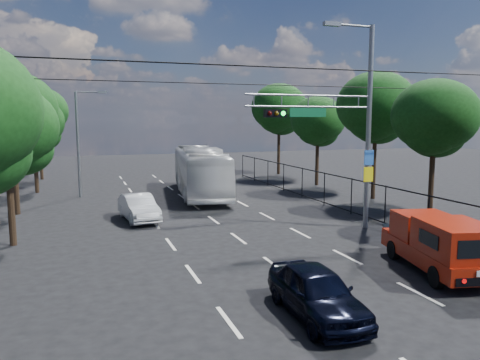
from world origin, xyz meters
name	(u,v)px	position (x,y,z in m)	size (l,w,h in m)	color
ground	(331,307)	(0.00, 0.00, 0.00)	(120.00, 120.00, 0.00)	black
lane_markings	(204,213)	(0.00, 14.00, 0.01)	(6.12, 38.00, 0.01)	beige
signal_mast	(347,118)	(5.28, 7.99, 5.24)	(6.43, 0.39, 9.50)	slate
streetlight_left	(80,138)	(-6.33, 22.00, 3.94)	(2.09, 0.22, 7.08)	slate
utility_wires	(232,72)	(0.00, 8.83, 7.23)	(22.00, 5.04, 0.74)	black
fence_right	(340,193)	(7.60, 12.17, 1.03)	(0.06, 34.03, 2.00)	black
tree_right_b	(434,122)	(11.22, 9.02, 5.06)	(4.50, 4.50, 7.31)	black
tree_right_c	(376,111)	(11.82, 15.02, 5.73)	(5.10, 5.10, 8.29)	black
tree_right_d	(318,124)	(11.42, 22.02, 4.85)	(4.32, 4.32, 7.02)	black
tree_right_e	(279,112)	(11.62, 30.02, 5.94)	(5.28, 5.28, 8.58)	black
tree_left_b	(7,135)	(-9.18, 10.02, 4.58)	(4.08, 4.08, 6.63)	black
tree_left_c	(12,116)	(-9.78, 17.02, 5.40)	(4.80, 4.80, 7.80)	black
tree_left_d	(34,126)	(-9.38, 25.02, 4.72)	(4.20, 4.20, 6.83)	black
tree_left_e	(39,116)	(-9.58, 33.02, 5.53)	(4.92, 4.92, 7.99)	black
red_pickup	(439,243)	(4.98, 1.45, 1.03)	(2.96, 5.46, 1.93)	black
navy_hatchback	(317,292)	(-0.70, -0.44, 0.67)	(1.58, 3.94, 1.34)	black
white_bus	(200,171)	(1.41, 20.28, 1.64)	(2.76, 11.81, 3.29)	silver
white_van	(139,208)	(-3.67, 13.24, 0.67)	(1.41, 4.05, 1.33)	silver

